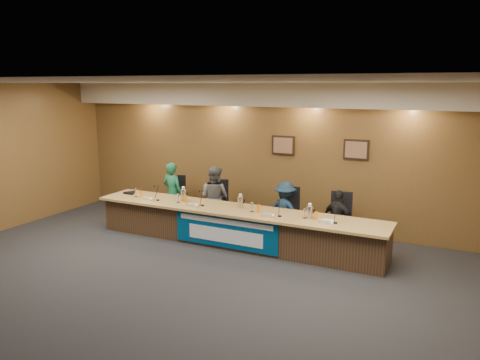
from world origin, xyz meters
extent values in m
plane|color=black|center=(0.00, 0.00, 0.00)|extent=(10.00, 10.00, 0.00)
cube|color=silver|center=(0.00, 0.00, 3.20)|extent=(10.00, 8.00, 0.04)
cube|color=brown|center=(0.00, 4.00, 1.60)|extent=(10.00, 0.04, 3.20)
cube|color=beige|center=(0.00, 3.75, 2.95)|extent=(10.00, 0.50, 0.50)
cube|color=#3F2A19|center=(0.00, 2.40, 0.35)|extent=(6.00, 0.80, 0.70)
cube|color=#A88349|center=(0.00, 2.35, 0.72)|extent=(6.10, 0.95, 0.05)
cube|color=navy|center=(0.00, 1.99, 0.38)|extent=(2.20, 0.02, 0.65)
cube|color=silver|center=(0.00, 1.97, 0.58)|extent=(2.00, 0.01, 0.10)
cube|color=silver|center=(0.00, 1.97, 0.30)|extent=(1.60, 0.01, 0.28)
cube|color=black|center=(0.40, 3.97, 1.85)|extent=(0.52, 0.04, 0.42)
cube|color=black|center=(2.00, 3.97, 1.85)|extent=(0.52, 0.04, 0.42)
imported|color=#145939|center=(-1.95, 3.08, 0.71)|extent=(0.55, 0.39, 1.43)
imported|color=#535559|center=(-0.84, 3.08, 0.72)|extent=(0.75, 0.62, 1.43)
imported|color=#12273E|center=(0.81, 3.08, 0.62)|extent=(0.87, 0.61, 1.23)
imported|color=black|center=(1.91, 3.08, 0.58)|extent=(0.74, 0.50, 1.17)
cube|color=black|center=(-1.95, 3.18, 0.48)|extent=(0.63, 0.63, 0.08)
cube|color=black|center=(-0.84, 3.18, 0.48)|extent=(0.59, 0.59, 0.08)
cube|color=black|center=(0.81, 3.18, 0.48)|extent=(0.52, 0.52, 0.08)
cube|color=black|center=(1.91, 3.18, 0.48)|extent=(0.53, 0.53, 0.08)
cube|color=white|center=(-1.98, 2.12, 0.80)|extent=(0.24, 0.08, 0.10)
cylinder|color=black|center=(-1.75, 2.22, 0.76)|extent=(0.07, 0.07, 0.02)
cylinder|color=orange|center=(-2.22, 2.27, 0.82)|extent=(0.06, 0.06, 0.15)
cylinder|color=silver|center=(-2.37, 2.28, 0.84)|extent=(0.08, 0.08, 0.18)
cube|color=white|center=(-0.84, 2.08, 0.80)|extent=(0.24, 0.08, 0.10)
cylinder|color=black|center=(-0.67, 2.26, 0.76)|extent=(0.07, 0.07, 0.02)
cylinder|color=orange|center=(-1.12, 2.34, 0.82)|extent=(0.06, 0.06, 0.15)
cylinder|color=silver|center=(-1.26, 2.28, 0.84)|extent=(0.08, 0.08, 0.18)
cube|color=white|center=(0.82, 2.09, 0.80)|extent=(0.24, 0.08, 0.10)
cylinder|color=black|center=(1.03, 2.23, 0.76)|extent=(0.07, 0.07, 0.02)
cylinder|color=orange|center=(0.56, 2.31, 0.82)|extent=(0.06, 0.06, 0.15)
cylinder|color=silver|center=(0.43, 2.29, 0.84)|extent=(0.08, 0.08, 0.18)
cube|color=white|center=(1.90, 2.14, 0.80)|extent=(0.24, 0.08, 0.10)
cylinder|color=black|center=(2.07, 2.26, 0.76)|extent=(0.07, 0.07, 0.02)
cylinder|color=orange|center=(1.70, 2.32, 0.82)|extent=(0.06, 0.06, 0.15)
cylinder|color=silver|center=(1.48, 2.31, 0.84)|extent=(0.08, 0.08, 0.18)
cylinder|color=silver|center=(-1.23, 2.44, 0.88)|extent=(0.12, 0.12, 0.26)
cylinder|color=silver|center=(0.10, 2.46, 0.87)|extent=(0.12, 0.12, 0.24)
cylinder|color=silver|center=(1.56, 2.36, 0.87)|extent=(0.12, 0.12, 0.23)
cylinder|color=black|center=(-2.66, 2.45, 0.78)|extent=(0.32, 0.32, 0.05)
cube|color=white|center=(1.92, 2.31, 0.75)|extent=(0.26, 0.33, 0.01)
camera|label=1|loc=(4.08, -5.62, 3.16)|focal=35.00mm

